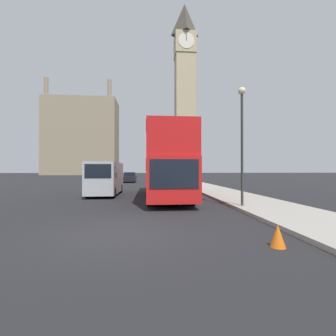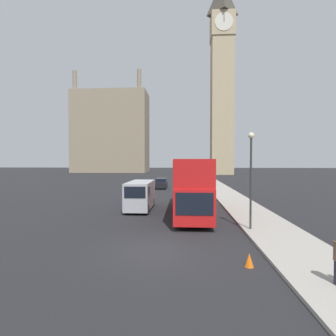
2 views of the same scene
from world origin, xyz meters
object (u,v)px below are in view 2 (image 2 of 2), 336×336
clock_tower (222,75)px  red_double_decker_bus (192,183)px  parked_sedan (161,184)px  white_van (140,195)px  street_lamp (251,166)px

clock_tower → red_double_decker_bus: 69.30m
red_double_decker_bus → parked_sedan: bearing=102.1°
white_van → street_lamp: bearing=-39.7°
street_lamp → parked_sedan: bearing=107.1°
white_van → parked_sedan: bearing=89.3°
clock_tower → red_double_decker_bus: (-11.11, -62.12, -28.64)m
white_van → parked_sedan: 17.93m
red_double_decker_bus → parked_sedan: 19.76m
red_double_decker_bus → white_van: size_ratio=2.17×
white_van → street_lamp: 10.35m
street_lamp → parked_sedan: 25.64m
clock_tower → white_van: (-15.46, -60.80, -29.75)m
clock_tower → red_double_decker_bus: clock_tower is taller
clock_tower → parked_sedan: (-15.24, -42.88, -30.35)m
red_double_decker_bus → parked_sedan: size_ratio=2.54×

